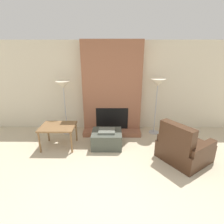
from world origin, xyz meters
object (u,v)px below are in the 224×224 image
ottoman (107,139)px  armchair (182,149)px  side_table (58,128)px  floor_lamp_right (158,86)px  floor_lamp_left (63,88)px

ottoman → armchair: 1.79m
ottoman → side_table: size_ratio=0.89×
side_table → floor_lamp_right: (2.58, 0.82, 0.90)m
ottoman → armchair: size_ratio=0.59×
armchair → floor_lamp_left: (-2.91, 1.38, 1.07)m
floor_lamp_right → armchair: bearing=-77.2°
armchair → floor_lamp_right: floor_lamp_right is taller
ottoman → armchair: (1.69, -0.60, 0.07)m
ottoman → floor_lamp_right: 1.99m
floor_lamp_left → side_table: bearing=-89.1°
ottoman → floor_lamp_left: size_ratio=0.49×
armchair → side_table: (-2.89, 0.57, 0.23)m
armchair → side_table: bearing=44.6°
armchair → ottoman: bearing=36.2°
armchair → side_table: size_ratio=1.52×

